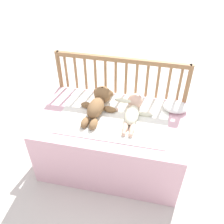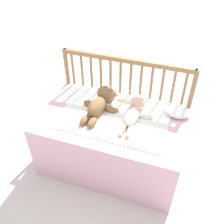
% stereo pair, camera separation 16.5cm
% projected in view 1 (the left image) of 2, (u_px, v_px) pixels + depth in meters
% --- Properties ---
extents(ground_plane, '(12.00, 12.00, 0.00)m').
position_uv_depth(ground_plane, '(112.00, 161.00, 2.18)').
color(ground_plane, silver).
extents(crib_mattress, '(1.10, 0.65, 0.49)m').
position_uv_depth(crib_mattress, '(112.00, 142.00, 2.02)').
color(crib_mattress, '#EDB7C6').
rests_on(crib_mattress, ground_plane).
extents(crib_rail, '(1.10, 0.04, 0.82)m').
position_uv_depth(crib_rail, '(121.00, 84.00, 2.07)').
color(crib_rail, '#997047').
rests_on(crib_rail, ground_plane).
extents(blanket, '(0.81, 0.54, 0.01)m').
position_uv_depth(blanket, '(114.00, 116.00, 1.89)').
color(blanket, white).
rests_on(blanket, crib_mattress).
extents(teddy_bear, '(0.29, 0.44, 0.14)m').
position_uv_depth(teddy_bear, '(98.00, 103.00, 1.92)').
color(teddy_bear, olive).
rests_on(teddy_bear, crib_mattress).
extents(baby, '(0.31, 0.42, 0.12)m').
position_uv_depth(baby, '(133.00, 110.00, 1.88)').
color(baby, '#EAEACC').
rests_on(baby, crib_mattress).
extents(small_pillow, '(0.19, 0.16, 0.06)m').
position_uv_depth(small_pillow, '(175.00, 107.00, 1.93)').
color(small_pillow, white).
rests_on(small_pillow, crib_mattress).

